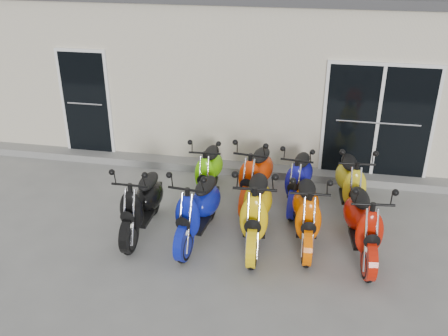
{
  "coord_description": "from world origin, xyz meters",
  "views": [
    {
      "loc": [
        1.47,
        -6.92,
        4.44
      ],
      "look_at": [
        0.0,
        0.6,
        0.75
      ],
      "focal_mm": 40.0,
      "sensor_mm": 36.0,
      "label": 1
    }
  ],
  "objects_px": {
    "scooter_front_orange_b": "(307,205)",
    "scooter_front_red": "(364,215)",
    "scooter_back_yellow": "(351,176)",
    "scooter_front_blue": "(198,201)",
    "scooter_front_orange_a": "(256,201)",
    "scooter_front_black": "(141,196)",
    "scooter_back_red": "(256,167)",
    "scooter_back_green": "(209,164)",
    "scooter_back_blue": "(299,172)"
  },
  "relations": [
    {
      "from": "scooter_back_green",
      "to": "scooter_back_blue",
      "type": "height_order",
      "value": "scooter_back_green"
    },
    {
      "from": "scooter_back_yellow",
      "to": "scooter_front_black",
      "type": "bearing_deg",
      "value": -162.18
    },
    {
      "from": "scooter_front_black",
      "to": "scooter_front_red",
      "type": "distance_m",
      "value": 3.4
    },
    {
      "from": "scooter_front_orange_b",
      "to": "scooter_back_red",
      "type": "xyz_separation_m",
      "value": [
        -0.94,
        1.13,
        0.01
      ]
    },
    {
      "from": "scooter_front_orange_b",
      "to": "scooter_back_yellow",
      "type": "bearing_deg",
      "value": 54.78
    },
    {
      "from": "scooter_front_orange_b",
      "to": "scooter_back_yellow",
      "type": "relative_size",
      "value": 1.0
    },
    {
      "from": "scooter_front_black",
      "to": "scooter_back_green",
      "type": "height_order",
      "value": "scooter_front_black"
    },
    {
      "from": "scooter_front_orange_b",
      "to": "scooter_front_blue",
      "type": "bearing_deg",
      "value": -176.13
    },
    {
      "from": "scooter_front_orange_a",
      "to": "scooter_back_red",
      "type": "xyz_separation_m",
      "value": [
        -0.18,
        1.28,
        -0.05
      ]
    },
    {
      "from": "scooter_front_orange_a",
      "to": "scooter_front_orange_b",
      "type": "xyz_separation_m",
      "value": [
        0.76,
        0.15,
        -0.06
      ]
    },
    {
      "from": "scooter_front_black",
      "to": "scooter_front_orange_a",
      "type": "height_order",
      "value": "scooter_front_orange_a"
    },
    {
      "from": "scooter_front_red",
      "to": "scooter_back_red",
      "type": "bearing_deg",
      "value": 136.9
    },
    {
      "from": "scooter_front_black",
      "to": "scooter_front_red",
      "type": "bearing_deg",
      "value": 0.26
    },
    {
      "from": "scooter_front_orange_a",
      "to": "scooter_front_red",
      "type": "distance_m",
      "value": 1.59
    },
    {
      "from": "scooter_back_red",
      "to": "scooter_back_yellow",
      "type": "xyz_separation_m",
      "value": [
        1.63,
        0.01,
        -0.01
      ]
    },
    {
      "from": "scooter_front_black",
      "to": "scooter_front_orange_b",
      "type": "distance_m",
      "value": 2.59
    },
    {
      "from": "scooter_back_red",
      "to": "scooter_back_yellow",
      "type": "bearing_deg",
      "value": 6.69
    },
    {
      "from": "scooter_back_yellow",
      "to": "scooter_front_blue",
      "type": "bearing_deg",
      "value": -154.27
    },
    {
      "from": "scooter_front_red",
      "to": "scooter_back_green",
      "type": "relative_size",
      "value": 1.07
    },
    {
      "from": "scooter_back_yellow",
      "to": "scooter_back_red",
      "type": "bearing_deg",
      "value": 175.63
    },
    {
      "from": "scooter_back_red",
      "to": "scooter_front_blue",
      "type": "bearing_deg",
      "value": -111.16
    },
    {
      "from": "scooter_front_black",
      "to": "scooter_back_blue",
      "type": "distance_m",
      "value": 2.76
    },
    {
      "from": "scooter_front_red",
      "to": "scooter_back_yellow",
      "type": "distance_m",
      "value": 1.32
    },
    {
      "from": "scooter_front_orange_a",
      "to": "scooter_back_yellow",
      "type": "bearing_deg",
      "value": 38.11
    },
    {
      "from": "scooter_front_orange_a",
      "to": "scooter_back_green",
      "type": "relative_size",
      "value": 1.14
    },
    {
      "from": "scooter_back_blue",
      "to": "scooter_front_orange_b",
      "type": "bearing_deg",
      "value": -75.49
    },
    {
      "from": "scooter_back_red",
      "to": "scooter_front_orange_a",
      "type": "bearing_deg",
      "value": -75.6
    },
    {
      "from": "scooter_front_red",
      "to": "scooter_back_blue",
      "type": "bearing_deg",
      "value": 120.1
    },
    {
      "from": "scooter_front_black",
      "to": "scooter_front_orange_b",
      "type": "xyz_separation_m",
      "value": [
        2.58,
        0.21,
        0.01
      ]
    },
    {
      "from": "scooter_back_green",
      "to": "scooter_front_orange_a",
      "type": "bearing_deg",
      "value": -55.5
    },
    {
      "from": "scooter_front_blue",
      "to": "scooter_front_orange_b",
      "type": "height_order",
      "value": "scooter_front_blue"
    },
    {
      "from": "scooter_front_black",
      "to": "scooter_back_red",
      "type": "relative_size",
      "value": 0.97
    },
    {
      "from": "scooter_front_orange_b",
      "to": "scooter_front_red",
      "type": "relative_size",
      "value": 0.98
    },
    {
      "from": "scooter_front_blue",
      "to": "scooter_front_red",
      "type": "height_order",
      "value": "scooter_front_red"
    },
    {
      "from": "scooter_back_green",
      "to": "scooter_back_red",
      "type": "distance_m",
      "value": 0.86
    },
    {
      "from": "scooter_front_orange_a",
      "to": "scooter_front_red",
      "type": "bearing_deg",
      "value": -4.26
    },
    {
      "from": "scooter_front_red",
      "to": "scooter_back_green",
      "type": "height_order",
      "value": "scooter_front_red"
    },
    {
      "from": "scooter_back_green",
      "to": "scooter_front_black",
      "type": "bearing_deg",
      "value": -122.5
    },
    {
      "from": "scooter_back_green",
      "to": "scooter_front_red",
      "type": "bearing_deg",
      "value": -30.76
    },
    {
      "from": "scooter_front_orange_b",
      "to": "scooter_front_red",
      "type": "bearing_deg",
      "value": -15.69
    },
    {
      "from": "scooter_front_orange_a",
      "to": "scooter_front_red",
      "type": "height_order",
      "value": "scooter_front_orange_a"
    },
    {
      "from": "scooter_front_orange_a",
      "to": "scooter_back_green",
      "type": "height_order",
      "value": "scooter_front_orange_a"
    },
    {
      "from": "scooter_front_black",
      "to": "scooter_front_red",
      "type": "xyz_separation_m",
      "value": [
        3.4,
        0.04,
        0.02
      ]
    },
    {
      "from": "scooter_front_orange_a",
      "to": "scooter_front_orange_b",
      "type": "distance_m",
      "value": 0.78
    },
    {
      "from": "scooter_front_orange_a",
      "to": "scooter_back_red",
      "type": "height_order",
      "value": "scooter_front_orange_a"
    },
    {
      "from": "scooter_front_orange_b",
      "to": "scooter_front_red",
      "type": "height_order",
      "value": "scooter_front_red"
    },
    {
      "from": "scooter_back_green",
      "to": "scooter_back_blue",
      "type": "relative_size",
      "value": 1.01
    },
    {
      "from": "scooter_front_orange_a",
      "to": "scooter_front_orange_b",
      "type": "height_order",
      "value": "scooter_front_orange_a"
    },
    {
      "from": "scooter_front_red",
      "to": "scooter_back_red",
      "type": "distance_m",
      "value": 2.19
    },
    {
      "from": "scooter_front_red",
      "to": "scooter_front_orange_b",
      "type": "bearing_deg",
      "value": 161.74
    }
  ]
}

